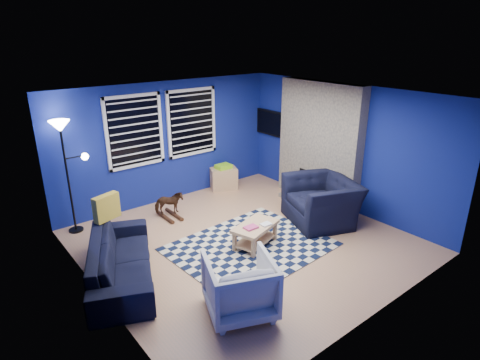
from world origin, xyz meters
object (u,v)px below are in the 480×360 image
at_px(armchair_big, 321,201).
at_px(rocking_horse, 169,203).
at_px(sofa, 121,260).
at_px(floor_lamp, 64,142).
at_px(armchair_bent, 240,286).
at_px(coffee_table, 255,231).
at_px(cabinet, 224,178).
at_px(tv, 272,123).

distance_m(armchair_big, rocking_horse, 2.92).
relative_size(sofa, rocking_horse, 3.94).
height_order(armchair_big, floor_lamp, floor_lamp).
bearing_deg(floor_lamp, rocking_horse, -19.90).
relative_size(armchair_bent, coffee_table, 0.93).
bearing_deg(sofa, cabinet, -35.79).
bearing_deg(coffee_table, floor_lamp, 131.44).
xyz_separation_m(coffee_table, cabinet, (1.16, 2.46, -0.03)).
bearing_deg(tv, armchair_big, -109.78).
height_order(coffee_table, cabinet, cabinet).
bearing_deg(tv, cabinet, 168.62).
distance_m(armchair_bent, coffee_table, 1.72).
height_order(armchair_bent, floor_lamp, floor_lamp).
distance_m(sofa, rocking_horse, 2.09).
relative_size(armchair_big, rocking_horse, 2.39).
bearing_deg(coffee_table, sofa, 166.92).
bearing_deg(armchair_bent, floor_lamp, -53.59).
height_order(rocking_horse, coffee_table, rocking_horse).
xyz_separation_m(armchair_big, floor_lamp, (-3.75, 2.52, 1.25)).
height_order(tv, sofa, tv).
distance_m(tv, floor_lamp, 4.59).
bearing_deg(sofa, tv, -45.87).
bearing_deg(sofa, rocking_horse, -24.95).
relative_size(armchair_bent, cabinet, 1.24).
xyz_separation_m(sofa, cabinet, (3.30, 1.96, -0.05)).
distance_m(rocking_horse, cabinet, 1.84).
distance_m(armchair_big, cabinet, 2.57).
distance_m(tv, armchair_bent, 5.08).
height_order(tv, cabinet, tv).
bearing_deg(armchair_big, armchair_bent, -47.88).
xyz_separation_m(sofa, floor_lamp, (-0.03, 1.96, 1.36)).
distance_m(tv, cabinet, 1.71).
bearing_deg(floor_lamp, cabinet, 0.07).
height_order(armchair_bent, coffee_table, armchair_bent).
xyz_separation_m(tv, sofa, (-4.55, -1.71, -1.09)).
relative_size(tv, coffee_table, 1.08).
relative_size(sofa, floor_lamp, 1.04).
distance_m(coffee_table, cabinet, 2.72).
bearing_deg(rocking_horse, armchair_big, -107.95).
relative_size(armchair_big, floor_lamp, 0.63).
bearing_deg(armchair_bent, rocking_horse, -80.28).
bearing_deg(cabinet, tv, 11.43).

